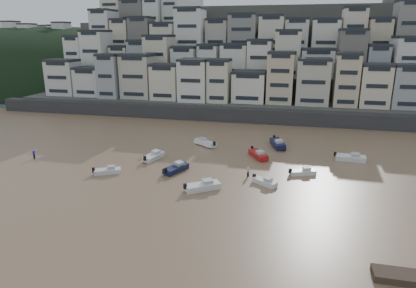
% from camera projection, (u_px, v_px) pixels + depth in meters
% --- Properties ---
extents(ground, '(400.00, 400.00, 0.00)m').
position_uv_depth(ground, '(48.00, 255.00, 38.26)').
color(ground, '#926F4E').
rests_on(ground, ground).
extents(sea_strip, '(340.00, 340.00, 0.00)m').
position_uv_depth(sea_strip, '(39.00, 77.00, 197.82)').
color(sea_strip, '#4F5C72').
rests_on(sea_strip, ground).
extents(harbor_wall, '(140.00, 3.00, 3.50)m').
position_uv_depth(harbor_wall, '(239.00, 115.00, 96.22)').
color(harbor_wall, '#38383A').
rests_on(harbor_wall, ground).
extents(hillside, '(141.04, 66.00, 50.00)m').
position_uv_depth(hillside, '(271.00, 61.00, 129.15)').
color(hillside, '#4C4C47').
rests_on(hillside, ground).
extents(headland, '(216.00, 135.00, 53.33)m').
position_uv_depth(headland, '(52.00, 80.00, 185.17)').
color(headland, black).
rests_on(headland, ground).
extents(boat_a, '(5.72, 4.83, 1.55)m').
position_uv_depth(boat_a, '(203.00, 185.00, 54.02)').
color(boat_a, white).
rests_on(boat_a, ground).
extents(boat_b, '(4.45, 3.65, 1.20)m').
position_uv_depth(boat_b, '(265.00, 181.00, 56.02)').
color(boat_b, white).
rests_on(boat_b, ground).
extents(boat_c, '(3.76, 5.83, 1.51)m').
position_uv_depth(boat_c, '(176.00, 167.00, 61.31)').
color(boat_c, '#121A3A').
rests_on(boat_c, ground).
extents(boat_d, '(4.77, 2.97, 1.24)m').
position_uv_depth(boat_d, '(303.00, 171.00, 60.00)').
color(boat_d, white).
rests_on(boat_d, ground).
extents(boat_e, '(4.61, 5.95, 1.58)m').
position_uv_depth(boat_e, '(258.00, 154.00, 68.23)').
color(boat_e, '#A51514').
rests_on(boat_e, ground).
extents(boat_f, '(3.06, 5.79, 1.51)m').
position_uv_depth(boat_f, '(154.00, 156.00, 67.26)').
color(boat_f, silver).
rests_on(boat_f, ground).
extents(boat_g, '(5.73, 2.11, 1.54)m').
position_uv_depth(boat_g, '(351.00, 157.00, 66.47)').
color(boat_g, silver).
rests_on(boat_g, ground).
extents(boat_h, '(5.82, 4.92, 1.58)m').
position_uv_depth(boat_h, '(205.00, 142.00, 75.68)').
color(boat_h, white).
rests_on(boat_h, ground).
extents(boat_i, '(4.03, 7.02, 1.82)m').
position_uv_depth(boat_i, '(278.00, 143.00, 74.82)').
color(boat_i, '#12153A').
rests_on(boat_i, ground).
extents(boat_j, '(4.80, 3.44, 1.26)m').
position_uv_depth(boat_j, '(107.00, 170.00, 60.44)').
color(boat_j, silver).
rests_on(boat_j, ground).
extents(person_blue, '(0.44, 0.44, 1.74)m').
position_uv_depth(person_blue, '(34.00, 154.00, 67.60)').
color(person_blue, '#2318BA').
rests_on(person_blue, ground).
extents(person_pink, '(0.44, 0.44, 1.74)m').
position_uv_depth(person_pink, '(248.00, 171.00, 59.22)').
color(person_pink, '#D4A496').
rests_on(person_pink, ground).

